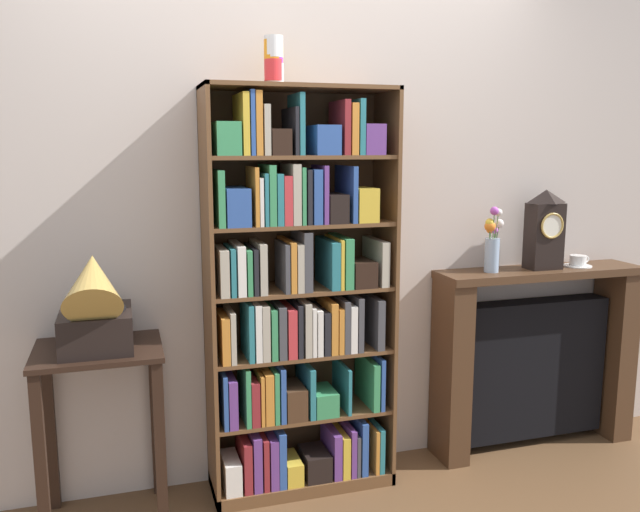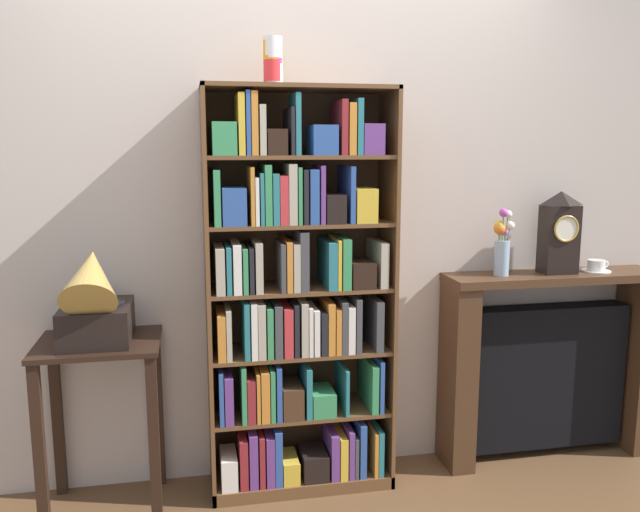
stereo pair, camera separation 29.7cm
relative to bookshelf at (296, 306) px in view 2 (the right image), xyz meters
The scene contains 10 objects.
ground_plane 0.90m from the bookshelf, 76.69° to the right, with size 7.93×6.40×0.02m, color brown.
wall_back 0.54m from the bookshelf, 42.13° to the left, with size 4.93×0.08×2.66m, color beige.
bookshelf is the anchor object (origin of this frame).
cup_stack 1.09m from the bookshelf, behind, with size 0.08×0.08×0.20m.
side_table_left 0.93m from the bookshelf, behind, with size 0.52×0.43×0.78m.
gramophone 0.88m from the bookshelf, behind, with size 0.28×0.45×0.48m.
fireplace_mantel 1.38m from the bookshelf, ahead, with size 1.13×0.27×0.98m.
mantel_clock 1.36m from the bookshelf, ahead, with size 0.17×0.12×0.41m.
flower_vase 1.05m from the bookshelf, ahead, with size 0.12×0.12×0.34m.
teacup_with_saucer 1.56m from the bookshelf, ahead, with size 0.15×0.15×0.06m.
Camera 2 is at (-0.48, -2.78, 1.61)m, focal length 36.37 mm.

